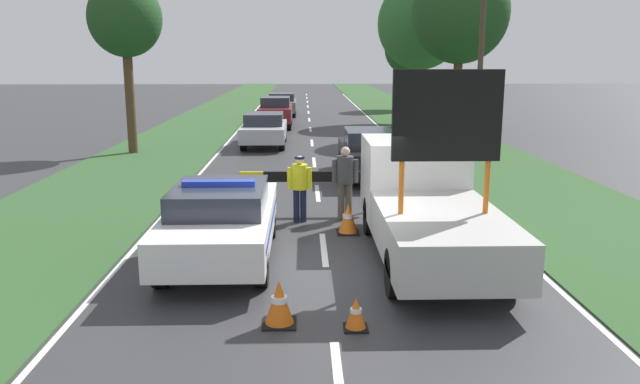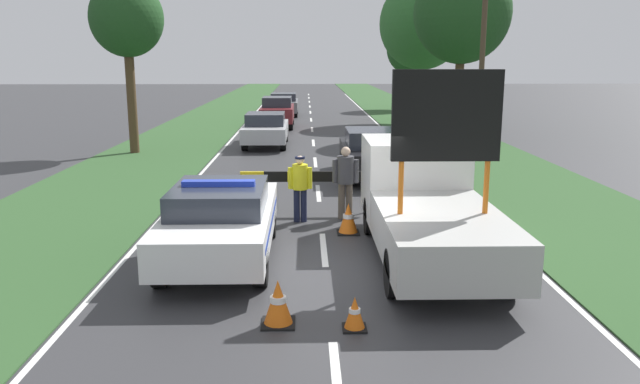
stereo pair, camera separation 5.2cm
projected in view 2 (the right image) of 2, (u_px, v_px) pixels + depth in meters
name	position (u px, v px, depth m)	size (l,w,h in m)	color
ground_plane	(326.00, 268.00, 11.36)	(160.00, 160.00, 0.00)	#333335
lane_markings	(313.00, 136.00, 30.56)	(7.73, 70.94, 0.01)	silver
grass_verge_left	(186.00, 135.00, 30.75)	(4.63, 120.00, 0.03)	#2D5128
grass_verge_right	(437.00, 134.00, 31.04)	(4.63, 120.00, 0.03)	#2D5128
police_car	(221.00, 220.00, 11.73)	(1.91, 4.81, 1.55)	white
work_truck	(425.00, 201.00, 12.04)	(2.06, 5.83, 3.58)	white
road_barrier	(311.00, 179.00, 15.24)	(3.45, 0.08, 1.04)	black
police_officer	(300.00, 183.00, 14.40)	(0.56, 0.36, 1.56)	#191E38
pedestrian_civilian	(345.00, 177.00, 14.65)	(0.62, 0.39, 1.73)	brown
traffic_cone_near_police	(278.00, 303.00, 8.91)	(0.49, 0.49, 0.67)	black
traffic_cone_centre_front	(355.00, 313.00, 8.77)	(0.34, 0.34, 0.48)	black
traffic_cone_near_truck	(348.00, 218.00, 13.56)	(0.49, 0.49, 0.67)	black
traffic_cone_behind_barrier	(387.00, 189.00, 16.56)	(0.48, 0.48, 0.66)	black
queued_car_sedan_black	(371.00, 153.00, 19.82)	(1.76, 4.43, 1.54)	black
queued_car_sedan_silver	(266.00, 129.00, 26.88)	(1.82, 4.45, 1.43)	#B2B2B7
queued_car_wagon_maroon	(277.00, 111.00, 33.96)	(1.73, 4.41, 1.67)	maroon
queued_car_suv_grey	(284.00, 104.00, 40.83)	(1.82, 4.42, 1.48)	slate
roadside_tree_near_left	(412.00, 49.00, 45.14)	(3.64, 3.64, 6.30)	#4C3823
roadside_tree_near_right	(423.00, 24.00, 35.41)	(4.91, 4.91, 8.21)	#4C3823
roadside_tree_mid_left	(462.00, 13.00, 28.97)	(4.52, 4.52, 8.19)	#4C3823
roadside_tree_mid_right	(127.00, 20.00, 23.90)	(2.81, 2.81, 6.71)	#4C3823
utility_pole	(482.00, 65.00, 23.20)	(1.20, 0.20, 6.77)	#473828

